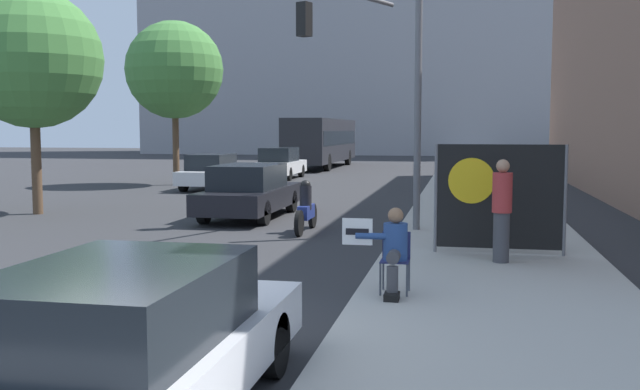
{
  "coord_description": "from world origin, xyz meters",
  "views": [
    {
      "loc": [
        3.67,
        -7.09,
        2.42
      ],
      "look_at": [
        1.28,
        4.74,
        1.31
      ],
      "focal_mm": 40.0,
      "sensor_mm": 36.0,
      "label": 1
    }
  ],
  "objects_px": {
    "jogger_on_sidewalk": "(502,210)",
    "protest_banner": "(498,196)",
    "car_on_road_midblock": "(212,172)",
    "street_tree_midblock": "(174,70)",
    "seated_protester": "(393,248)",
    "car_on_road_distant": "(280,163)",
    "parked_car_curbside": "(126,346)",
    "traffic_light_pole": "(372,61)",
    "car_on_road_nearest": "(250,191)",
    "street_tree_near_curb": "(33,59)",
    "motorcycle_on_road": "(306,210)",
    "city_bus_on_road": "(322,140)"
  },
  "relations": [
    {
      "from": "car_on_road_distant",
      "to": "city_bus_on_road",
      "type": "relative_size",
      "value": 0.36
    },
    {
      "from": "parked_car_curbside",
      "to": "car_on_road_distant",
      "type": "relative_size",
      "value": 1.04
    },
    {
      "from": "parked_car_curbside",
      "to": "car_on_road_midblock",
      "type": "relative_size",
      "value": 1.07
    },
    {
      "from": "car_on_road_nearest",
      "to": "car_on_road_distant",
      "type": "bearing_deg",
      "value": 101.61
    },
    {
      "from": "jogger_on_sidewalk",
      "to": "street_tree_midblock",
      "type": "bearing_deg",
      "value": -24.91
    },
    {
      "from": "jogger_on_sidewalk",
      "to": "car_on_road_nearest",
      "type": "distance_m",
      "value": 8.86
    },
    {
      "from": "seated_protester",
      "to": "jogger_on_sidewalk",
      "type": "relative_size",
      "value": 0.68
    },
    {
      "from": "car_on_road_nearest",
      "to": "city_bus_on_road",
      "type": "height_order",
      "value": "city_bus_on_road"
    },
    {
      "from": "seated_protester",
      "to": "city_bus_on_road",
      "type": "xyz_separation_m",
      "value": [
        -7.91,
        34.66,
        1.0
      ]
    },
    {
      "from": "jogger_on_sidewalk",
      "to": "car_on_road_nearest",
      "type": "relative_size",
      "value": 0.37
    },
    {
      "from": "car_on_road_midblock",
      "to": "jogger_on_sidewalk",
      "type": "bearing_deg",
      "value": -54.28
    },
    {
      "from": "seated_protester",
      "to": "parked_car_curbside",
      "type": "relative_size",
      "value": 0.27
    },
    {
      "from": "parked_car_curbside",
      "to": "car_on_road_nearest",
      "type": "bearing_deg",
      "value": 102.95
    },
    {
      "from": "seated_protester",
      "to": "street_tree_midblock",
      "type": "height_order",
      "value": "street_tree_midblock"
    },
    {
      "from": "seated_protester",
      "to": "street_tree_near_curb",
      "type": "distance_m",
      "value": 14.42
    },
    {
      "from": "city_bus_on_road",
      "to": "street_tree_near_curb",
      "type": "relative_size",
      "value": 1.91
    },
    {
      "from": "seated_protester",
      "to": "protest_banner",
      "type": "xyz_separation_m",
      "value": [
        1.58,
        3.63,
        0.42
      ]
    },
    {
      "from": "traffic_light_pole",
      "to": "street_tree_near_curb",
      "type": "distance_m",
      "value": 9.96
    },
    {
      "from": "jogger_on_sidewalk",
      "to": "car_on_road_distant",
      "type": "relative_size",
      "value": 0.41
    },
    {
      "from": "parked_car_curbside",
      "to": "car_on_road_distant",
      "type": "bearing_deg",
      "value": 102.24
    },
    {
      "from": "jogger_on_sidewalk",
      "to": "street_tree_near_curb",
      "type": "bearing_deg",
      "value": 2.72
    },
    {
      "from": "parked_car_curbside",
      "to": "street_tree_near_curb",
      "type": "relative_size",
      "value": 0.7
    },
    {
      "from": "seated_protester",
      "to": "car_on_road_midblock",
      "type": "bearing_deg",
      "value": 123.86
    },
    {
      "from": "car_on_road_distant",
      "to": "motorcycle_on_road",
      "type": "xyz_separation_m",
      "value": [
        5.27,
        -17.74,
        -0.22
      ]
    },
    {
      "from": "jogger_on_sidewalk",
      "to": "car_on_road_distant",
      "type": "bearing_deg",
      "value": -38.8
    },
    {
      "from": "street_tree_near_curb",
      "to": "parked_car_curbside",
      "type": "bearing_deg",
      "value": -54.67
    },
    {
      "from": "jogger_on_sidewalk",
      "to": "street_tree_midblock",
      "type": "relative_size",
      "value": 0.25
    },
    {
      "from": "street_tree_midblock",
      "to": "motorcycle_on_road",
      "type": "bearing_deg",
      "value": -56.12
    },
    {
      "from": "car_on_road_midblock",
      "to": "city_bus_on_road",
      "type": "xyz_separation_m",
      "value": [
        1.14,
        17.08,
        1.06
      ]
    },
    {
      "from": "seated_protester",
      "to": "car_on_road_nearest",
      "type": "height_order",
      "value": "car_on_road_nearest"
    },
    {
      "from": "traffic_light_pole",
      "to": "street_tree_midblock",
      "type": "bearing_deg",
      "value": 129.44
    },
    {
      "from": "car_on_road_distant",
      "to": "parked_car_curbside",
      "type": "bearing_deg",
      "value": -77.76
    },
    {
      "from": "jogger_on_sidewalk",
      "to": "protest_banner",
      "type": "distance_m",
      "value": 0.87
    },
    {
      "from": "car_on_road_midblock",
      "to": "seated_protester",
      "type": "bearing_deg",
      "value": -62.77
    },
    {
      "from": "car_on_road_distant",
      "to": "street_tree_near_curb",
      "type": "xyz_separation_m",
      "value": [
        -3.09,
        -15.72,
        3.64
      ]
    },
    {
      "from": "jogger_on_sidewalk",
      "to": "car_on_road_nearest",
      "type": "xyz_separation_m",
      "value": [
        -6.41,
        6.11,
        -0.31
      ]
    },
    {
      "from": "city_bus_on_road",
      "to": "street_tree_near_curb",
      "type": "bearing_deg",
      "value": -96.86
    },
    {
      "from": "motorcycle_on_road",
      "to": "street_tree_near_curb",
      "type": "distance_m",
      "value": 9.43
    },
    {
      "from": "traffic_light_pole",
      "to": "car_on_road_distant",
      "type": "bearing_deg",
      "value": 111.48
    },
    {
      "from": "traffic_light_pole",
      "to": "motorcycle_on_road",
      "type": "bearing_deg",
      "value": -158.81
    },
    {
      "from": "car_on_road_midblock",
      "to": "city_bus_on_road",
      "type": "height_order",
      "value": "city_bus_on_road"
    },
    {
      "from": "car_on_road_nearest",
      "to": "street_tree_near_curb",
      "type": "xyz_separation_m",
      "value": [
        -6.25,
        -0.35,
        3.66
      ]
    },
    {
      "from": "protest_banner",
      "to": "car_on_road_nearest",
      "type": "bearing_deg",
      "value": 140.59
    },
    {
      "from": "parked_car_curbside",
      "to": "street_tree_midblock",
      "type": "relative_size",
      "value": 0.63
    },
    {
      "from": "car_on_road_midblock",
      "to": "protest_banner",
      "type": "bearing_deg",
      "value": -52.7
    },
    {
      "from": "protest_banner",
      "to": "street_tree_midblock",
      "type": "relative_size",
      "value": 0.34
    },
    {
      "from": "car_on_road_distant",
      "to": "street_tree_midblock",
      "type": "relative_size",
      "value": 0.61
    },
    {
      "from": "seated_protester",
      "to": "street_tree_midblock",
      "type": "bearing_deg",
      "value": 126.97
    },
    {
      "from": "protest_banner",
      "to": "motorcycle_on_road",
      "type": "bearing_deg",
      "value": 146.03
    },
    {
      "from": "car_on_road_midblock",
      "to": "street_tree_midblock",
      "type": "distance_m",
      "value": 5.22
    }
  ]
}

